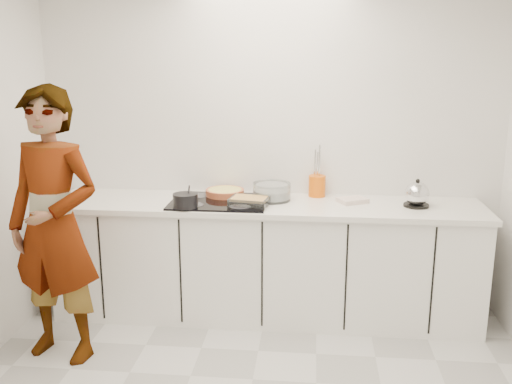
# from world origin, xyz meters

# --- Properties ---
(wall_back) EXTENTS (3.60, 0.00, 2.60)m
(wall_back) POSITION_xyz_m (0.00, 1.60, 1.30)
(wall_back) COLOR white
(wall_back) RESTS_ON ground
(wall_front) EXTENTS (3.60, 0.00, 2.60)m
(wall_front) POSITION_xyz_m (0.00, -1.60, 1.30)
(wall_front) COLOR white
(wall_front) RESTS_ON ground
(base_cabinets) EXTENTS (3.20, 0.58, 0.87)m
(base_cabinets) POSITION_xyz_m (0.00, 1.28, 0.43)
(base_cabinets) COLOR white
(base_cabinets) RESTS_ON floor
(countertop) EXTENTS (3.24, 0.64, 0.04)m
(countertop) POSITION_xyz_m (0.00, 1.28, 0.89)
(countertop) COLOR white
(countertop) RESTS_ON base_cabinets
(hob) EXTENTS (0.72, 0.54, 0.01)m
(hob) POSITION_xyz_m (-0.35, 1.26, 0.92)
(hob) COLOR black
(hob) RESTS_ON countertop
(tart_dish) EXTENTS (0.39, 0.39, 0.05)m
(tart_dish) POSITION_xyz_m (-0.33, 1.42, 0.95)
(tart_dish) COLOR #B65734
(tart_dish) RESTS_ON hob
(saucepan) EXTENTS (0.21, 0.21, 0.17)m
(saucepan) POSITION_xyz_m (-0.56, 1.05, 0.97)
(saucepan) COLOR black
(saucepan) RESTS_ON hob
(baking_dish) EXTENTS (0.31, 0.25, 0.05)m
(baking_dish) POSITION_xyz_m (-0.11, 1.18, 0.95)
(baking_dish) COLOR silver
(baking_dish) RESTS_ON hob
(mixing_bowl) EXTENTS (0.30, 0.30, 0.13)m
(mixing_bowl) POSITION_xyz_m (0.04, 1.37, 0.97)
(mixing_bowl) COLOR silver
(mixing_bowl) RESTS_ON countertop
(tea_towel) EXTENTS (0.25, 0.23, 0.03)m
(tea_towel) POSITION_xyz_m (0.65, 1.36, 0.93)
(tea_towel) COLOR white
(tea_towel) RESTS_ON countertop
(kettle) EXTENTS (0.19, 0.19, 0.21)m
(kettle) POSITION_xyz_m (1.11, 1.29, 1.00)
(kettle) COLOR black
(kettle) RESTS_ON countertop
(utensil_crock) EXTENTS (0.16, 0.16, 0.16)m
(utensil_crock) POSITION_xyz_m (0.38, 1.52, 0.99)
(utensil_crock) COLOR #E45E07
(utensil_crock) RESTS_ON countertop
(cook) EXTENTS (0.74, 0.57, 1.82)m
(cook) POSITION_xyz_m (-1.32, 0.55, 0.91)
(cook) COLOR white
(cook) RESTS_ON floor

